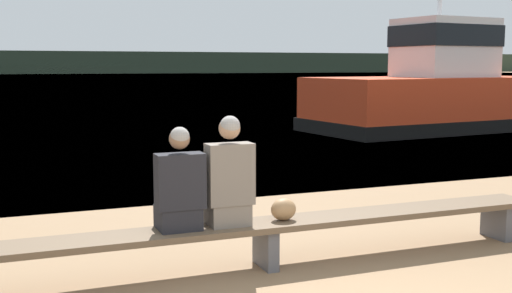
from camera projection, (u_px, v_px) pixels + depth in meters
The scene contains 7 objects.
water_surface at pixel (13, 76), 119.92m from camera, with size 240.00×240.00×0.00m, color #426B8E.
far_shoreline at pixel (10, 62), 142.64m from camera, with size 600.00×12.00×5.04m, color #2D3D2D.
bench_main at pixel (266, 230), 6.39m from camera, with size 6.46×0.50×0.46m.
person_left at pixel (179, 188), 6.01m from camera, with size 0.45×0.39×0.99m.
person_right at pixel (229, 179), 6.18m from camera, with size 0.45×0.40×1.07m.
shopping_bag at pixel (283, 209), 6.43m from camera, with size 0.26×0.20×0.22m.
tugboat_red at pixel (436, 95), 20.00m from camera, with size 8.34×4.46×6.91m.
Camera 1 is at (-2.17, -3.51, 2.01)m, focal length 45.00 mm.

